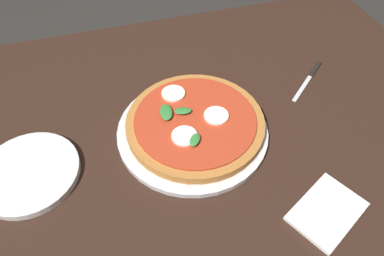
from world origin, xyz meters
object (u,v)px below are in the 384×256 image
object	(u,v)px
plate_white	(29,173)
napkin	(327,211)
dining_table	(209,160)
serving_tray	(192,129)
pizza	(195,122)
knife	(310,76)

from	to	relation	value
plate_white	napkin	bearing A→B (deg)	-24.64
dining_table	napkin	distance (m)	0.30
serving_tray	plate_white	bearing A→B (deg)	-176.94
pizza	knife	xyz separation A→B (m)	(0.32, 0.08, -0.02)
plate_white	knife	xyz separation A→B (m)	(0.65, 0.10, -0.00)
knife	napkin	bearing A→B (deg)	-114.61
dining_table	serving_tray	distance (m)	0.13
plate_white	napkin	xyz separation A→B (m)	(0.50, -0.23, -0.00)
pizza	serving_tray	bearing A→B (deg)	-162.06
serving_tray	pizza	world-z (taller)	pizza
dining_table	napkin	xyz separation A→B (m)	(0.13, -0.24, 0.12)
dining_table	knife	distance (m)	0.32
plate_white	serving_tray	bearing A→B (deg)	3.06
serving_tray	dining_table	bearing A→B (deg)	-5.81
plate_white	knife	bearing A→B (deg)	8.97
serving_tray	knife	xyz separation A→B (m)	(0.32, 0.08, -0.00)
pizza	knife	distance (m)	0.33
serving_tray	napkin	size ratio (longest dim) A/B	2.39
pizza	plate_white	bearing A→B (deg)	-176.62
dining_table	pizza	world-z (taller)	pizza
dining_table	serving_tray	world-z (taller)	serving_tray
napkin	knife	distance (m)	0.36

